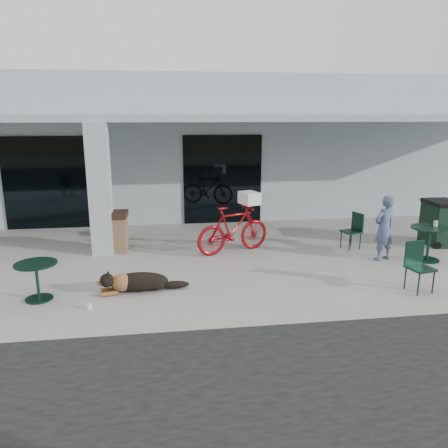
{
  "coord_description": "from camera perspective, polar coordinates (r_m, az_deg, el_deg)",
  "views": [
    {
      "loc": [
        0.0,
        -8.22,
        3.29
      ],
      "look_at": [
        1.26,
        0.81,
        1.0
      ],
      "focal_mm": 35.0,
      "sensor_mm": 36.0,
      "label": 1
    }
  ],
  "objects": [
    {
      "name": "wheeled_bin",
      "position": [
        12.59,
        26.42,
        0.16
      ],
      "size": [
        0.74,
        0.93,
        1.16
      ],
      "primitive_type": null,
      "rotation": [
        0.0,
        0.0,
        -0.03
      ],
      "color": "black",
      "rests_on": "ground"
    },
    {
      "name": "laundry_basket",
      "position": [
        10.67,
        3.34,
        3.4
      ],
      "size": [
        0.53,
        0.6,
        0.3
      ],
      "primitive_type": "cube",
      "rotation": [
        0.0,
        0.0,
        1.93
      ],
      "color": "white",
      "rests_on": "bicycle"
    },
    {
      "name": "column",
      "position": [
        10.77,
        -15.89,
        4.31
      ],
      "size": [
        0.5,
        0.5,
        3.12
      ],
      "primitive_type": "cube",
      "color": "#A7B8BE",
      "rests_on": "ground"
    },
    {
      "name": "building",
      "position": [
        16.76,
        -8.06,
        10.4
      ],
      "size": [
        22.0,
        7.0,
        4.5
      ],
      "primitive_type": "cube",
      "color": "#A7B8BE",
      "rests_on": "ground"
    },
    {
      "name": "cafe_chair_far_b",
      "position": [
        11.4,
        16.28,
        -0.89
      ],
      "size": [
        0.55,
        0.52,
        0.91
      ],
      "primitive_type": null,
      "rotation": [
        0.0,
        0.0,
        -1.28
      ],
      "color": "#113022",
      "rests_on": "ground"
    },
    {
      "name": "cafe_table_far",
      "position": [
        11.1,
        25.14,
        -2.38
      ],
      "size": [
        0.99,
        0.99,
        0.8
      ],
      "primitive_type": null,
      "rotation": [
        0.0,
        0.0,
        -0.18
      ],
      "color": "#113022",
      "rests_on": "ground"
    },
    {
      "name": "storefront_glass_right",
      "position": [
        13.47,
        -0.18,
        5.81
      ],
      "size": [
        2.4,
        0.06,
        2.7
      ],
      "primitive_type": "cube",
      "color": "black",
      "rests_on": "ground"
    },
    {
      "name": "overhang",
      "position": [
        11.82,
        -8.18,
        13.57
      ],
      "size": [
        22.0,
        2.8,
        0.18
      ],
      "primitive_type": "cube",
      "color": "#A7B8BE",
      "rests_on": "column"
    },
    {
      "name": "trash_receptacle",
      "position": [
        11.01,
        -13.94,
        -1.0
      ],
      "size": [
        0.62,
        0.62,
        1.01
      ],
      "primitive_type": null,
      "rotation": [
        0.0,
        0.0,
        -0.04
      ],
      "color": "brown",
      "rests_on": "ground"
    },
    {
      "name": "cafe_table_near",
      "position": [
        8.67,
        -23.18,
        -6.91
      ],
      "size": [
        0.89,
        0.89,
        0.7
      ],
      "primitive_type": null,
      "rotation": [
        0.0,
        0.0,
        -0.21
      ],
      "color": "#113022",
      "rests_on": "ground"
    },
    {
      "name": "person",
      "position": [
        10.67,
        20.18,
        -0.5
      ],
      "size": [
        0.65,
        0.53,
        1.52
      ],
      "primitive_type": "imported",
      "rotation": [
        0.0,
        0.0,
        3.49
      ],
      "color": "#465576",
      "rests_on": "ground"
    },
    {
      "name": "bicycle",
      "position": [
        10.61,
        1.21,
        -0.7
      ],
      "size": [
        2.01,
        1.19,
        1.17
      ],
      "primitive_type": "imported",
      "rotation": [
        0.0,
        0.0,
        1.93
      ],
      "color": "maroon",
      "rests_on": "ground"
    },
    {
      "name": "cafe_chair_far_a",
      "position": [
        9.1,
        24.28,
        -5.21
      ],
      "size": [
        0.52,
        0.55,
        0.95
      ],
      "primitive_type": null,
      "rotation": [
        0.0,
        0.0,
        0.2
      ],
      "color": "#113022",
      "rests_on": "ground"
    },
    {
      "name": "cup_on_table",
      "position": [
        11.14,
        25.91,
        0.04
      ],
      "size": [
        0.1,
        0.1,
        0.12
      ],
      "primitive_type": "cylinder",
      "rotation": [
        0.0,
        0.0,
        -0.18
      ],
      "color": "white",
      "rests_on": "cafe_table_far"
    },
    {
      "name": "storefront_glass_left",
      "position": [
        13.73,
        -21.43,
        5.0
      ],
      "size": [
        2.8,
        0.06,
        2.7
      ],
      "primitive_type": "cube",
      "color": "black",
      "rests_on": "ground"
    },
    {
      "name": "cup_near_dog",
      "position": [
        8.08,
        -17.17,
        -10.25
      ],
      "size": [
        0.08,
        0.08,
        0.09
      ],
      "primitive_type": "cylinder",
      "rotation": [
        0.0,
        0.0,
        0.07
      ],
      "color": "white",
      "rests_on": "ground"
    },
    {
      "name": "dog",
      "position": [
        8.55,
        -11.05,
        -7.27
      ],
      "size": [
        1.33,
        0.62,
        0.43
      ],
      "primitive_type": null,
      "rotation": [
        0.0,
        0.0,
        0.16
      ],
      "color": "black",
      "rests_on": "ground"
    },
    {
      "name": "ground",
      "position": [
        8.86,
        -7.46,
        -7.84
      ],
      "size": [
        80.0,
        80.0,
        0.0
      ],
      "primitive_type": "plane",
      "color": "#A4A19B",
      "rests_on": "ground"
    }
  ]
}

